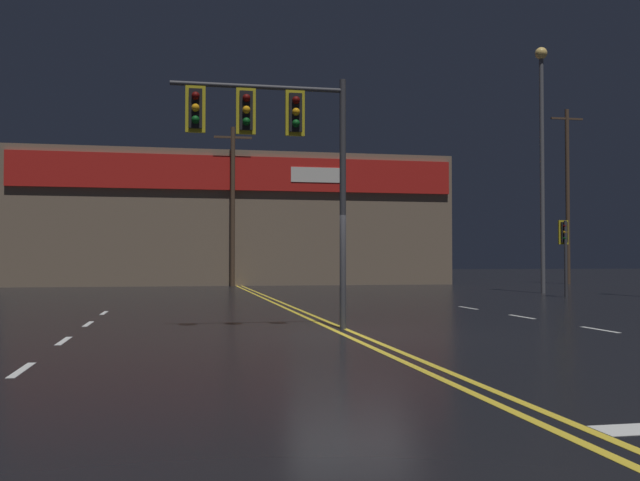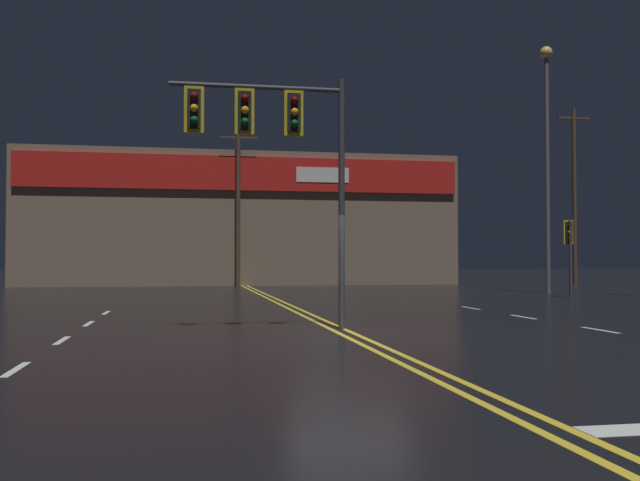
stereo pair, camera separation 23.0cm
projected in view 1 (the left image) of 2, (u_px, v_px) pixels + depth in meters
The scene contains 7 objects.
ground_plane at pixel (352, 335), 14.37m from camera, with size 200.00×200.00×0.00m, color black.
road_markings at pixel (437, 343), 12.89m from camera, with size 16.46×60.00×0.01m.
traffic_signal_median at pixel (270, 131), 15.36m from camera, with size 3.81×0.36×5.50m.
traffic_signal_corner_northeast at pixel (564, 241), 29.14m from camera, with size 0.42×0.36×3.15m.
streetlight_far_left at pixel (542, 140), 32.68m from camera, with size 0.56×0.56×11.32m.
building_backdrop at pixel (233, 222), 46.84m from camera, with size 26.55×10.23×8.04m.
utility_pole_row at pixel (261, 198), 41.68m from camera, with size 44.31×0.26×11.19m.
Camera 1 is at (-3.41, -14.03, 1.51)m, focal length 40.00 mm.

